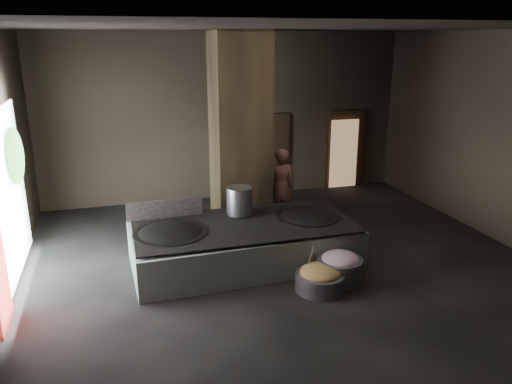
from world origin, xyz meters
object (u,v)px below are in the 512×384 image
object	(u,v)px
veg_basin	(320,281)
wok_right	(307,220)
cook	(281,187)
meat_basin	(340,270)
hearth_platform	(244,245)
wok_left	(171,236)
stock_pot	(239,201)

from	to	relation	value
veg_basin	wok_right	bearing A→B (deg)	77.31
cook	meat_basin	world-z (taller)	cook
veg_basin	hearth_platform	bearing A→B (deg)	123.94
meat_basin	hearth_platform	bearing A→B (deg)	138.91
wok_right	cook	distance (m)	1.81
wok_right	veg_basin	size ratio (longest dim) A/B	1.44
hearth_platform	veg_basin	xyz separation A→B (m)	(1.00, -1.49, -0.22)
wok_left	wok_right	distance (m)	2.80
wok_right	cook	world-z (taller)	cook
hearth_platform	meat_basin	size ratio (longest dim) A/B	5.22
meat_basin	stock_pot	bearing A→B (deg)	127.85
wok_right	cook	xyz separation A→B (m)	(0.05, 1.80, 0.18)
wok_left	cook	bearing A→B (deg)	33.77
hearth_platform	stock_pot	distance (m)	0.93
cook	veg_basin	distance (m)	3.45
hearth_platform	cook	bearing A→B (deg)	50.98
wok_right	meat_basin	distance (m)	1.45
wok_left	wok_right	world-z (taller)	wok_left
hearth_platform	wok_right	bearing A→B (deg)	0.11
hearth_platform	cook	size ratio (longest dim) A/B	2.35
hearth_platform	wok_right	world-z (taller)	wok_right
stock_pot	veg_basin	xyz separation A→B (m)	(0.95, -2.04, -0.97)
wok_left	stock_pot	bearing A→B (deg)	21.80
cook	wok_right	bearing A→B (deg)	94.70
veg_basin	stock_pot	bearing A→B (deg)	115.04
meat_basin	veg_basin	bearing A→B (deg)	-157.46
wok_right	cook	size ratio (longest dim) A/B	0.69
hearth_platform	meat_basin	bearing A→B (deg)	-43.10
hearth_platform	veg_basin	world-z (taller)	hearth_platform
cook	meat_basin	size ratio (longest dim) A/B	2.22
wok_left	cook	world-z (taller)	cook
hearth_platform	cook	world-z (taller)	cook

